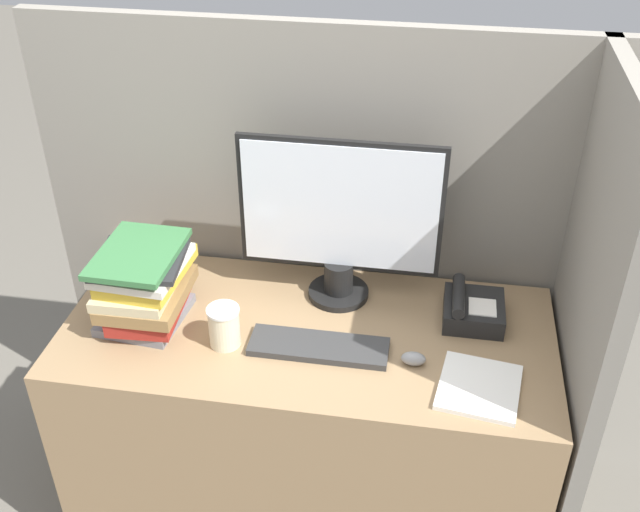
# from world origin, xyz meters

# --- Properties ---
(cubicle_panel_rear) EXTENTS (1.81, 0.04, 1.54)m
(cubicle_panel_rear) POSITION_xyz_m (0.00, 0.68, 0.77)
(cubicle_panel_rear) COLOR gray
(cubicle_panel_rear) RESTS_ON ground_plane
(cubicle_panel_right) EXTENTS (0.04, 0.71, 1.54)m
(cubicle_panel_right) POSITION_xyz_m (0.74, 0.35, 0.77)
(cubicle_panel_right) COLOR gray
(cubicle_panel_right) RESTS_ON ground_plane
(desk) EXTENTS (1.41, 0.65, 0.76)m
(desk) POSITION_xyz_m (0.00, 0.32, 0.38)
(desk) COLOR #937551
(desk) RESTS_ON ground_plane
(monitor) EXTENTS (0.59, 0.18, 0.51)m
(monitor) POSITION_xyz_m (0.06, 0.51, 1.02)
(monitor) COLOR black
(monitor) RESTS_ON desk
(keyboard) EXTENTS (0.39, 0.12, 0.02)m
(keyboard) POSITION_xyz_m (0.05, 0.24, 0.77)
(keyboard) COLOR #333333
(keyboard) RESTS_ON desk
(mouse) EXTENTS (0.07, 0.04, 0.04)m
(mouse) POSITION_xyz_m (0.31, 0.23, 0.78)
(mouse) COLOR gray
(mouse) RESTS_ON desk
(coffee_cup) EXTENTS (0.09, 0.09, 0.12)m
(coffee_cup) POSITION_xyz_m (-0.22, 0.23, 0.82)
(coffee_cup) COLOR beige
(coffee_cup) RESTS_ON desk
(book_stack) EXTENTS (0.26, 0.31, 0.23)m
(book_stack) POSITION_xyz_m (-0.47, 0.30, 0.88)
(book_stack) COLOR slate
(book_stack) RESTS_ON desk
(desk_telephone) EXTENTS (0.17, 0.18, 0.10)m
(desk_telephone) POSITION_xyz_m (0.46, 0.45, 0.80)
(desk_telephone) COLOR black
(desk_telephone) RESTS_ON desk
(paper_pile) EXTENTS (0.23, 0.25, 0.01)m
(paper_pile) POSITION_xyz_m (0.48, 0.16, 0.77)
(paper_pile) COLOR white
(paper_pile) RESTS_ON desk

